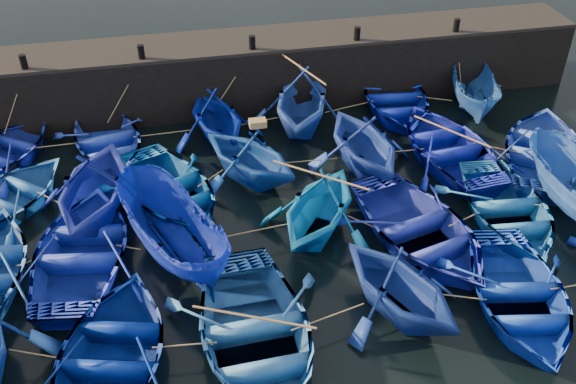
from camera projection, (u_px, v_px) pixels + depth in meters
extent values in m
plane|color=black|center=(312.00, 280.00, 17.60)|extent=(120.00, 120.00, 0.00)
cube|color=black|center=(250.00, 72.00, 25.11)|extent=(26.00, 2.50, 2.50)
cube|color=black|center=(249.00, 41.00, 24.32)|extent=(26.00, 2.50, 0.12)
cylinder|color=black|center=(23.00, 62.00, 22.12)|extent=(0.24, 0.24, 0.50)
cylinder|color=black|center=(141.00, 52.00, 22.77)|extent=(0.24, 0.24, 0.50)
cylinder|color=black|center=(252.00, 42.00, 23.43)|extent=(0.24, 0.24, 0.50)
cylinder|color=black|center=(357.00, 33.00, 24.09)|extent=(0.24, 0.24, 0.50)
cylinder|color=black|center=(457.00, 25.00, 24.75)|extent=(0.24, 0.24, 0.50)
imported|color=navy|center=(0.00, 153.00, 21.82)|extent=(5.70, 5.96, 1.01)
imported|color=blue|center=(107.00, 141.00, 22.44)|extent=(4.37, 5.41, 0.99)
imported|color=#02188B|center=(216.00, 116.00, 22.82)|extent=(4.08, 4.46, 2.00)
imported|color=#2348A7|center=(302.00, 99.00, 23.41)|extent=(5.19, 5.60, 2.42)
imported|color=#081BA2|center=(395.00, 99.00, 24.82)|extent=(4.29, 5.57, 1.07)
imported|color=#215194|center=(475.00, 92.00, 24.68)|extent=(2.74, 4.54, 1.65)
imported|color=#1E569E|center=(8.00, 197.00, 19.84)|extent=(5.48, 5.66, 0.96)
imported|color=navy|center=(95.00, 186.00, 19.07)|extent=(4.99, 5.47, 2.46)
imported|color=#0651A4|center=(169.00, 190.00, 20.04)|extent=(5.36, 6.17, 1.07)
imported|color=navy|center=(250.00, 155.00, 20.79)|extent=(5.05, 5.15, 2.06)
imported|color=#1B3995|center=(364.00, 141.00, 21.28)|extent=(4.23, 4.72, 2.23)
imported|color=#0D1892|center=(449.00, 146.00, 22.08)|extent=(4.32, 5.71, 1.12)
imported|color=blue|center=(544.00, 149.00, 21.88)|extent=(6.30, 6.80, 1.15)
imported|color=#182DB8|center=(83.00, 249.00, 17.79)|extent=(4.61, 5.91, 1.12)
imported|color=#0B1F91|center=(172.00, 234.00, 17.69)|extent=(3.76, 5.38, 1.95)
imported|color=blue|center=(319.00, 206.00, 18.54)|extent=(5.20, 5.33, 2.13)
imported|color=#1C299E|center=(420.00, 230.00, 18.45)|extent=(5.21, 6.33, 1.14)
imported|color=#1C65B5|center=(508.00, 209.00, 19.31)|extent=(4.00, 5.28, 1.03)
imported|color=navy|center=(113.00, 354.00, 14.89)|extent=(4.88, 5.95, 1.08)
imported|color=#2965B5|center=(254.00, 335.00, 15.28)|extent=(4.28, 5.85, 1.19)
imported|color=navy|center=(400.00, 285.00, 16.02)|extent=(4.69, 4.95, 2.05)
imported|color=blue|center=(519.00, 295.00, 16.43)|extent=(4.40, 5.56, 1.04)
cube|color=olive|center=(258.00, 123.00, 20.16)|extent=(0.53, 0.35, 0.22)
cylinder|color=tan|center=(54.00, 146.00, 22.10)|extent=(1.77, 0.07, 0.04)
cylinder|color=tan|center=(163.00, 133.00, 22.75)|extent=(2.07, 0.09, 0.04)
cylinder|color=tan|center=(260.00, 121.00, 23.45)|extent=(1.39, 0.28, 0.04)
cylinder|color=tan|center=(349.00, 107.00, 24.31)|extent=(2.05, 0.52, 0.04)
cylinder|color=tan|center=(435.00, 99.00, 24.83)|extent=(1.21, 0.62, 0.04)
cylinder|color=tan|center=(53.00, 200.00, 19.63)|extent=(1.00, 1.02, 0.04)
cylinder|color=tan|center=(134.00, 197.00, 19.75)|extent=(0.37, 0.29, 0.04)
cylinder|color=tan|center=(211.00, 178.00, 20.55)|extent=(0.91, 0.79, 0.04)
cylinder|color=tan|center=(307.00, 161.00, 21.34)|extent=(2.04, 0.15, 0.04)
cylinder|color=tan|center=(406.00, 151.00, 21.85)|extent=(1.28, 0.08, 0.04)
cylinder|color=tan|center=(496.00, 148.00, 21.99)|extent=(1.32, 0.93, 0.04)
cylinder|color=tan|center=(33.00, 260.00, 17.45)|extent=(0.85, 0.36, 0.04)
cylinder|color=tan|center=(129.00, 247.00, 17.87)|extent=(0.67, 0.36, 0.04)
cylinder|color=tan|center=(248.00, 232.00, 18.40)|extent=(2.46, 0.29, 0.04)
cylinder|color=tan|center=(369.00, 225.00, 18.66)|extent=(0.97, 1.08, 0.04)
cylinder|color=tan|center=(465.00, 219.00, 18.88)|extent=(1.18, 0.45, 0.04)
cylinder|color=tan|center=(542.00, 205.00, 19.41)|extent=(0.37, 0.17, 0.04)
cylinder|color=tan|center=(41.00, 355.00, 14.86)|extent=(1.50, 0.67, 0.04)
cylinder|color=tan|center=(185.00, 345.00, 15.09)|extent=(1.51, 0.19, 0.04)
cylinder|color=tan|center=(328.00, 317.00, 15.80)|extent=(1.98, 0.51, 0.04)
cylinder|color=tan|center=(459.00, 296.00, 16.36)|extent=(1.31, 0.54, 0.04)
cylinder|color=tan|center=(15.00, 102.00, 22.46)|extent=(1.15, 0.68, 2.09)
cylinder|color=tan|center=(125.00, 91.00, 23.10)|extent=(1.57, 0.65, 2.09)
cylinder|color=tan|center=(233.00, 81.00, 23.77)|extent=(1.71, 0.59, 2.09)
cylinder|color=tan|center=(274.00, 75.00, 24.13)|extent=(1.55, 0.34, 2.09)
cylinder|color=tan|center=(372.00, 63.00, 24.96)|extent=(1.39, 0.22, 2.09)
cylinder|color=tan|center=(459.00, 59.00, 25.30)|extent=(0.40, 0.46, 2.08)
cylinder|color=#99724C|center=(302.00, 68.00, 22.67)|extent=(1.08, 2.84, 0.06)
cylinder|color=#99724C|center=(451.00, 131.00, 21.73)|extent=(1.77, 2.49, 0.06)
cylinder|color=#99724C|center=(320.00, 175.00, 17.89)|extent=(2.34, 1.97, 0.06)
cylinder|color=#99724C|center=(254.00, 317.00, 14.91)|extent=(2.74, 1.32, 0.06)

